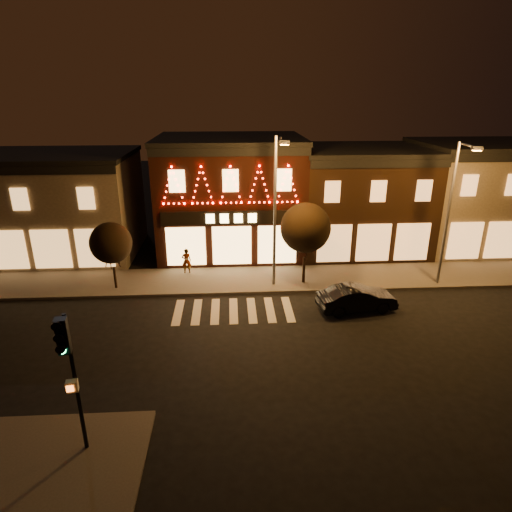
{
  "coord_description": "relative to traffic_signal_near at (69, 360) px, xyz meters",
  "views": [
    {
      "loc": [
        -0.08,
        -17.36,
        11.24
      ],
      "look_at": [
        1.23,
        4.0,
        3.17
      ],
      "focal_mm": 30.74,
      "sensor_mm": 36.0,
      "label": 1
    }
  ],
  "objects": [
    {
      "name": "pedestrian",
      "position": [
        2.08,
        14.99,
        -2.68
      ],
      "size": [
        0.65,
        0.47,
        1.66
      ],
      "primitive_type": "imported",
      "rotation": [
        0.0,
        0.0,
        3.27
      ],
      "color": "gray",
      "rests_on": "sidewalk_far"
    },
    {
      "name": "sidewalk_near",
      "position": [
        -1.47,
        -1.7,
        -3.59
      ],
      "size": [
        7.0,
        7.0,
        0.15
      ],
      "primitive_type": "cube",
      "color": "#47423D",
      "rests_on": "ground"
    },
    {
      "name": "streetlamp_right",
      "position": [
        17.69,
        12.24,
        1.48
      ],
      "size": [
        0.55,
        1.94,
        8.5
      ],
      "rotation": [
        0.0,
        0.0,
        -0.05
      ],
      "color": "#59595E",
      "rests_on": "sidewalk_far"
    },
    {
      "name": "building_right_a",
      "position": [
        14.53,
        19.79,
        0.1
      ],
      "size": [
        9.2,
        8.28,
        7.5
      ],
      "color": "#331E12",
      "rests_on": "ground"
    },
    {
      "name": "streetlamp_mid",
      "position": [
        7.58,
        12.62,
        1.67
      ],
      "size": [
        0.64,
        2.03,
        8.84
      ],
      "rotation": [
        0.0,
        0.0,
        -0.14
      ],
      "color": "#59595E",
      "rests_on": "sidewalk_far"
    },
    {
      "name": "building_pulp",
      "position": [
        5.03,
        19.78,
        0.5
      ],
      "size": [
        10.2,
        8.34,
        8.3
      ],
      "color": "black",
      "rests_on": "ground"
    },
    {
      "name": "sidewalk_far",
      "position": [
        7.03,
        13.8,
        -3.59
      ],
      "size": [
        44.0,
        4.0,
        0.15
      ],
      "primitive_type": "cube",
      "color": "#47423D",
      "rests_on": "ground"
    },
    {
      "name": "traffic_signal_near",
      "position": [
        0.0,
        0.0,
        0.0
      ],
      "size": [
        0.4,
        0.52,
        4.98
      ],
      "rotation": [
        0.0,
        0.0,
        0.17
      ],
      "color": "black",
      "rests_on": "sidewalk_near"
    },
    {
      "name": "ground",
      "position": [
        5.03,
        5.8,
        -3.66
      ],
      "size": [
        120.0,
        120.0,
        0.0
      ],
      "primitive_type": "plane",
      "color": "black",
      "rests_on": "ground"
    },
    {
      "name": "dark_sedan",
      "position": [
        11.73,
        9.46,
        -2.96
      ],
      "size": [
        4.41,
        2.04,
        1.4
      ],
      "primitive_type": "imported",
      "rotation": [
        0.0,
        0.0,
        1.71
      ],
      "color": "black",
      "rests_on": "ground"
    },
    {
      "name": "building_right_b",
      "position": [
        23.53,
        19.79,
        0.25
      ],
      "size": [
        9.2,
        8.28,
        7.8
      ],
      "color": "#675C49",
      "rests_on": "ground"
    },
    {
      "name": "building_left",
      "position": [
        -7.97,
        19.79,
        0.0
      ],
      "size": [
        12.2,
        8.28,
        7.3
      ],
      "color": "#675C49",
      "rests_on": "ground"
    },
    {
      "name": "tree_right",
      "position": [
        9.41,
        13.05,
        -0.01
      ],
      "size": [
        2.99,
        2.99,
        5.0
      ],
      "rotation": [
        0.0,
        0.0,
        0.08
      ],
      "color": "black",
      "rests_on": "sidewalk_far"
    },
    {
      "name": "tree_left",
      "position": [
        -1.99,
        12.93,
        -0.68
      ],
      "size": [
        2.43,
        2.43,
        4.05
      ],
      "rotation": [
        0.0,
        0.0,
        -0.08
      ],
      "color": "black",
      "rests_on": "sidewalk_far"
    }
  ]
}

